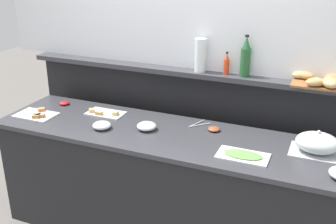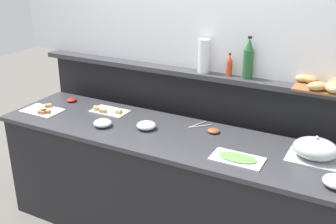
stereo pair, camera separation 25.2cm
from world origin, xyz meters
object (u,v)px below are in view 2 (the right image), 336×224
at_px(sandwich_platter_rear, 109,111).
at_px(glass_bowl_large, 146,126).
at_px(glass_bowl_small, 103,123).
at_px(sandwich_platter_side, 43,110).
at_px(hot_sauce_bottle, 229,66).
at_px(wine_bottle_green, 248,60).
at_px(bread_basket, 330,85).
at_px(condiment_bowl_teal, 72,100).
at_px(serving_cloche, 315,150).
at_px(water_carafe, 204,56).
at_px(cold_cuts_platter, 237,158).
at_px(serving_tongs, 198,125).
at_px(condiment_bowl_red, 214,131).

distance_m(sandwich_platter_rear, glass_bowl_large, 0.48).
bearing_deg(glass_bowl_small, sandwich_platter_side, 178.68).
distance_m(hot_sauce_bottle, wine_bottle_green, 0.16).
xyz_separation_m(glass_bowl_large, hot_sauce_bottle, (0.47, 0.47, 0.41)).
distance_m(wine_bottle_green, bread_basket, 0.60).
relative_size(sandwich_platter_side, condiment_bowl_teal, 3.75).
distance_m(glass_bowl_small, hot_sauce_bottle, 1.06).
height_order(sandwich_platter_rear, serving_cloche, serving_cloche).
bearing_deg(glass_bowl_large, glass_bowl_small, -160.80).
xyz_separation_m(glass_bowl_large, water_carafe, (0.26, 0.46, 0.47)).
height_order(sandwich_platter_rear, bread_basket, bread_basket).
bearing_deg(hot_sauce_bottle, sandwich_platter_side, -158.08).
distance_m(sandwich_platter_rear, glass_bowl_small, 0.30).
bearing_deg(bread_basket, glass_bowl_small, -159.36).
height_order(condiment_bowl_teal, water_carafe, water_carafe).
xyz_separation_m(serving_cloche, hot_sauce_bottle, (-0.74, 0.38, 0.37)).
height_order(cold_cuts_platter, condiment_bowl_teal, condiment_bowl_teal).
distance_m(sandwich_platter_rear, serving_tongs, 0.79).
height_order(serving_cloche, hot_sauce_bottle, hot_sauce_bottle).
xyz_separation_m(sandwich_platter_rear, serving_cloche, (1.66, -0.06, 0.06)).
bearing_deg(glass_bowl_small, wine_bottle_green, 32.10).
distance_m(sandwich_platter_rear, water_carafe, 0.91).
relative_size(sandwich_platter_side, water_carafe, 1.23).
bearing_deg(glass_bowl_large, serving_tongs, 35.98).
bearing_deg(glass_bowl_large, sandwich_platter_side, -174.15).
height_order(condiment_bowl_red, water_carafe, water_carafe).
distance_m(serving_tongs, wine_bottle_green, 0.62).
xyz_separation_m(sandwich_platter_rear, condiment_bowl_teal, (-0.44, 0.05, 0.01)).
relative_size(sandwich_platter_rear, bread_basket, 0.69).
height_order(hot_sauce_bottle, water_carafe, water_carafe).
relative_size(glass_bowl_small, condiment_bowl_red, 1.56).
xyz_separation_m(sandwich_platter_side, serving_tongs, (1.28, 0.33, -0.00)).
distance_m(sandwich_platter_side, wine_bottle_green, 1.73).
xyz_separation_m(sandwich_platter_rear, glass_bowl_large, (0.45, -0.15, 0.02)).
distance_m(condiment_bowl_red, water_carafe, 0.60).
distance_m(glass_bowl_small, bread_basket, 1.67).
xyz_separation_m(cold_cuts_platter, hot_sauce_bottle, (-0.30, 0.61, 0.43)).
xyz_separation_m(cold_cuts_platter, serving_tongs, (-0.44, 0.37, -0.00)).
relative_size(glass_bowl_small, water_carafe, 0.54).
bearing_deg(serving_tongs, glass_bowl_large, -144.02).
bearing_deg(serving_tongs, condiment_bowl_teal, -178.43).
bearing_deg(glass_bowl_small, serving_cloche, 7.66).
relative_size(serving_cloche, wine_bottle_green, 1.08).
xyz_separation_m(glass_bowl_small, hot_sauce_bottle, (0.79, 0.58, 0.41)).
distance_m(sandwich_platter_side, water_carafe, 1.41).
height_order(glass_bowl_large, water_carafe, water_carafe).
bearing_deg(glass_bowl_large, cold_cuts_platter, -10.13).
relative_size(hot_sauce_bottle, bread_basket, 0.39).
height_order(sandwich_platter_rear, sandwich_platter_side, same).
xyz_separation_m(sandwich_platter_side, wine_bottle_green, (1.56, 0.57, 0.50)).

